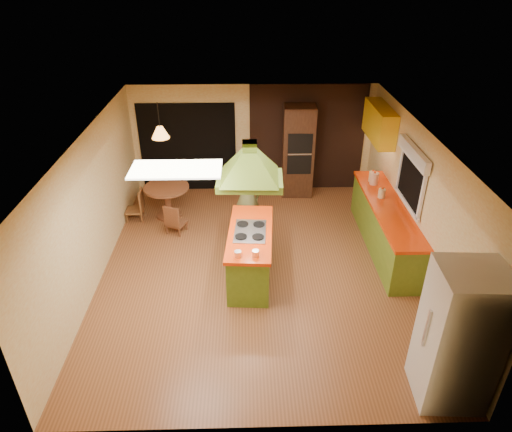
{
  "coord_description": "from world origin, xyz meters",
  "views": [
    {
      "loc": [
        -0.19,
        -6.73,
        4.95
      ],
      "look_at": [
        -0.02,
        -0.14,
        1.15
      ],
      "focal_mm": 32.0,
      "sensor_mm": 36.0,
      "label": 1
    }
  ],
  "objects_px": {
    "man": "(247,199)",
    "wall_oven": "(298,151)",
    "canister_large": "(374,178)",
    "kitchen_island": "(250,254)",
    "dining_table": "(167,196)",
    "refrigerator": "(459,337)"
  },
  "relations": [
    {
      "from": "man",
      "to": "wall_oven",
      "type": "xyz_separation_m",
      "value": [
        1.19,
        1.93,
        0.19
      ]
    },
    {
      "from": "wall_oven",
      "to": "canister_large",
      "type": "relative_size",
      "value": 8.72
    },
    {
      "from": "kitchen_island",
      "to": "canister_large",
      "type": "height_order",
      "value": "canister_large"
    },
    {
      "from": "dining_table",
      "to": "canister_large",
      "type": "relative_size",
      "value": 3.92
    },
    {
      "from": "kitchen_island",
      "to": "wall_oven",
      "type": "height_order",
      "value": "wall_oven"
    },
    {
      "from": "man",
      "to": "canister_large",
      "type": "xyz_separation_m",
      "value": [
        2.57,
        0.48,
        0.18
      ]
    },
    {
      "from": "man",
      "to": "wall_oven",
      "type": "bearing_deg",
      "value": -146.58
    },
    {
      "from": "man",
      "to": "refrigerator",
      "type": "xyz_separation_m",
      "value": [
        2.51,
        -3.81,
        0.11
      ]
    },
    {
      "from": "man",
      "to": "canister_large",
      "type": "distance_m",
      "value": 2.62
    },
    {
      "from": "kitchen_island",
      "to": "canister_large",
      "type": "bearing_deg",
      "value": 38.6
    },
    {
      "from": "man",
      "to": "wall_oven",
      "type": "height_order",
      "value": "wall_oven"
    },
    {
      "from": "refrigerator",
      "to": "canister_large",
      "type": "distance_m",
      "value": 4.29
    },
    {
      "from": "kitchen_island",
      "to": "refrigerator",
      "type": "height_order",
      "value": "refrigerator"
    },
    {
      "from": "kitchen_island",
      "to": "dining_table",
      "type": "distance_m",
      "value": 2.76
    },
    {
      "from": "dining_table",
      "to": "canister_large",
      "type": "bearing_deg",
      "value": -5.53
    },
    {
      "from": "dining_table",
      "to": "canister_large",
      "type": "height_order",
      "value": "canister_large"
    },
    {
      "from": "kitchen_island",
      "to": "dining_table",
      "type": "relative_size",
      "value": 1.96
    },
    {
      "from": "wall_oven",
      "to": "dining_table",
      "type": "bearing_deg",
      "value": -157.34
    },
    {
      "from": "kitchen_island",
      "to": "man",
      "type": "distance_m",
      "value": 1.32
    },
    {
      "from": "dining_table",
      "to": "kitchen_island",
      "type": "bearing_deg",
      "value": -51.12
    },
    {
      "from": "refrigerator",
      "to": "canister_large",
      "type": "xyz_separation_m",
      "value": [
        0.06,
        4.29,
        0.07
      ]
    },
    {
      "from": "man",
      "to": "refrigerator",
      "type": "bearing_deg",
      "value": 98.47
    }
  ]
}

